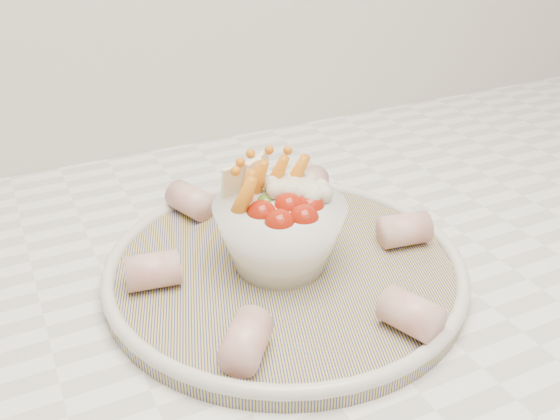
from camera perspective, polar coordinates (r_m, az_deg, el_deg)
name	(u,v)px	position (r m, az deg, el deg)	size (l,w,h in m)	color
serving_platter	(285,267)	(0.56, 0.46, -5.26)	(0.40, 0.40, 0.02)	navy
veggie_bowl	(280,226)	(0.54, 0.03, -1.45)	(0.11, 0.12, 0.09)	white
cured_meat_rolls	(285,249)	(0.55, 0.47, -3.60)	(0.27, 0.29, 0.03)	#BA5A55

